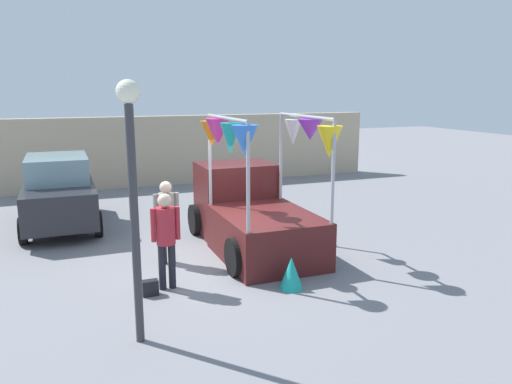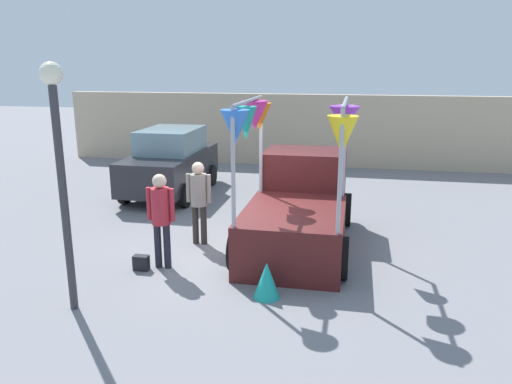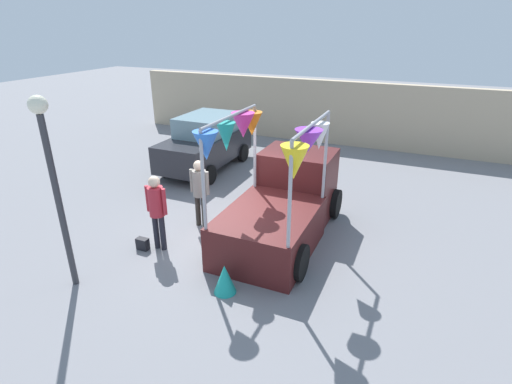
% 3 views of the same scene
% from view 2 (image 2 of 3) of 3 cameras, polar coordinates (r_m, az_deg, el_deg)
% --- Properties ---
extents(ground_plane, '(60.00, 60.00, 0.00)m').
position_cam_2_polar(ground_plane, '(10.05, -0.76, -7.04)').
color(ground_plane, slate).
extents(vendor_truck, '(2.47, 4.13, 3.06)m').
position_cam_2_polar(vendor_truck, '(10.45, 4.95, -1.01)').
color(vendor_truck, '#4C1919').
rests_on(vendor_truck, ground).
extents(parked_car, '(1.88, 4.00, 1.88)m').
position_cam_2_polar(parked_car, '(14.55, -9.72, 3.44)').
color(parked_car, '#26262B').
rests_on(parked_car, ground).
extents(person_customer, '(0.53, 0.34, 1.78)m').
position_cam_2_polar(person_customer, '(9.20, -10.82, -2.22)').
color(person_customer, black).
rests_on(person_customer, ground).
extents(person_vendor, '(0.53, 0.34, 1.75)m').
position_cam_2_polar(person_vendor, '(10.33, -6.56, -0.32)').
color(person_vendor, '#2D2823').
rests_on(person_vendor, ground).
extents(handbag, '(0.28, 0.16, 0.28)m').
position_cam_2_polar(handbag, '(9.48, -12.99, -7.89)').
color(handbag, black).
rests_on(handbag, ground).
extents(street_lamp, '(0.32, 0.32, 3.72)m').
position_cam_2_polar(street_lamp, '(7.70, -21.58, 4.17)').
color(street_lamp, '#333338').
rests_on(street_lamp, ground).
extents(brick_boundary_wall, '(18.00, 0.36, 2.60)m').
position_cam_2_polar(brick_boundary_wall, '(18.50, 5.17, 7.05)').
color(brick_boundary_wall, tan).
rests_on(brick_boundary_wall, ground).
extents(folded_kite_bundle_teal, '(0.52, 0.52, 0.60)m').
position_cam_2_polar(folded_kite_bundle_teal, '(8.17, 1.22, -10.04)').
color(folded_kite_bundle_teal, teal).
rests_on(folded_kite_bundle_teal, ground).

